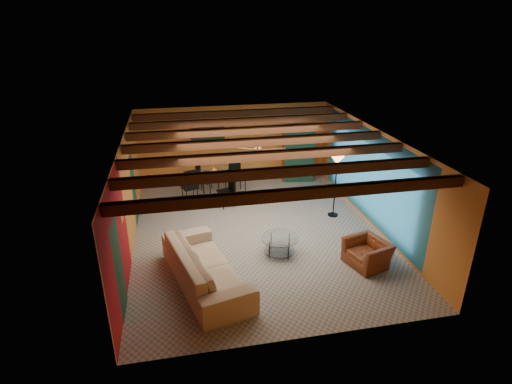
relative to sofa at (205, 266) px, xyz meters
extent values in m
cube|color=gray|center=(1.56, 1.96, -0.44)|extent=(6.50, 8.00, 0.01)
cube|color=silver|center=(1.56, 1.96, 2.26)|extent=(6.50, 8.00, 0.01)
cube|color=#C3722D|center=(1.56, 5.96, 0.91)|extent=(6.50, 0.02, 2.70)
cube|color=maroon|center=(-1.69, 1.96, 0.91)|extent=(0.02, 8.00, 2.70)
cube|color=teal|center=(4.81, 1.96, 0.91)|extent=(0.02, 8.00, 2.70)
imported|color=tan|center=(0.00, 0.00, 0.00)|extent=(1.88, 3.18, 0.87)
imported|color=#652A12|center=(3.79, 0.00, -0.13)|extent=(1.08, 1.16, 0.62)
cube|color=brown|center=(3.76, 5.66, 0.45)|extent=(1.06, 0.62, 1.77)
cube|color=black|center=(0.66, 5.92, 1.21)|extent=(1.05, 0.03, 0.65)
imported|color=#26661E|center=(3.76, 5.66, 1.58)|extent=(0.47, 0.41, 0.49)
imported|color=orange|center=(0.70, 4.70, 0.81)|extent=(0.26, 0.26, 0.21)
camera|label=1|loc=(-0.42, -7.60, 4.98)|focal=28.79mm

